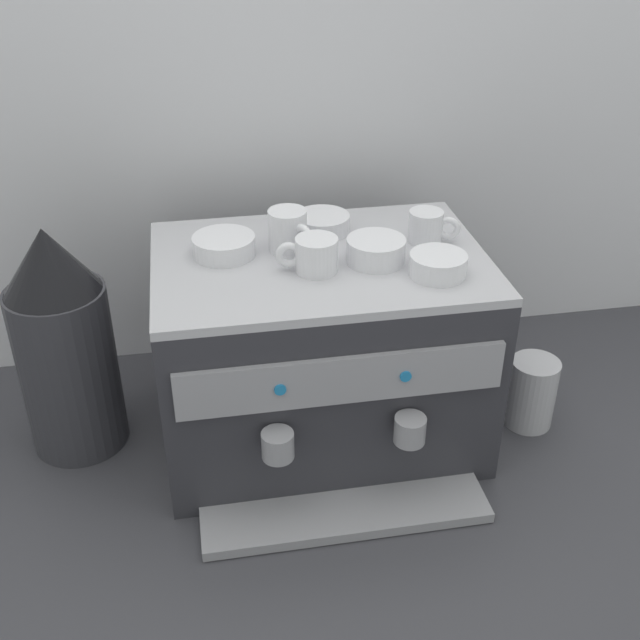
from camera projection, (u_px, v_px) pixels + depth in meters
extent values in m
plane|color=#38383D|center=(320.00, 428.00, 1.63)|extent=(4.00, 4.00, 0.00)
cube|color=silver|center=(289.00, 102.00, 1.64)|extent=(2.80, 0.03, 1.16)
cube|color=#2D2D33|center=(320.00, 352.00, 1.53)|extent=(0.61, 0.42, 0.38)
cube|color=#B7B7BC|center=(320.00, 261.00, 1.43)|extent=(0.61, 0.42, 0.02)
cube|color=#939399|center=(343.00, 380.00, 1.30)|extent=(0.56, 0.01, 0.09)
cylinder|color=#1E7AB7|center=(280.00, 390.00, 1.28)|extent=(0.02, 0.01, 0.02)
cylinder|color=#1E7AB7|center=(406.00, 376.00, 1.32)|extent=(0.02, 0.01, 0.02)
cube|color=#939399|center=(345.00, 513.00, 1.40)|extent=(0.52, 0.12, 0.02)
cylinder|color=#939399|center=(278.00, 445.00, 1.32)|extent=(0.06, 0.06, 0.05)
cylinder|color=#939399|center=(410.00, 430.00, 1.36)|extent=(0.06, 0.06, 0.05)
cylinder|color=white|center=(426.00, 226.00, 1.47)|extent=(0.06, 0.06, 0.06)
torus|color=white|center=(448.00, 228.00, 1.46)|extent=(0.05, 0.03, 0.05)
cylinder|color=white|center=(317.00, 255.00, 1.36)|extent=(0.08, 0.08, 0.06)
torus|color=white|center=(289.00, 255.00, 1.36)|extent=(0.05, 0.02, 0.05)
cylinder|color=white|center=(288.00, 230.00, 1.43)|extent=(0.07, 0.07, 0.08)
torus|color=white|center=(304.00, 239.00, 1.40)|extent=(0.04, 0.06, 0.06)
cylinder|color=white|center=(322.00, 223.00, 1.51)|extent=(0.11, 0.11, 0.03)
cylinder|color=white|center=(322.00, 229.00, 1.52)|extent=(0.06, 0.06, 0.01)
cylinder|color=white|center=(376.00, 250.00, 1.40)|extent=(0.11, 0.11, 0.04)
cylinder|color=white|center=(376.00, 258.00, 1.41)|extent=(0.06, 0.06, 0.01)
cylinder|color=white|center=(224.00, 246.00, 1.42)|extent=(0.12, 0.12, 0.04)
cylinder|color=white|center=(224.00, 252.00, 1.43)|extent=(0.06, 0.06, 0.01)
cylinder|color=white|center=(438.00, 265.00, 1.36)|extent=(0.10, 0.10, 0.04)
cylinder|color=white|center=(437.00, 272.00, 1.36)|extent=(0.06, 0.06, 0.01)
cylinder|color=#333338|center=(69.00, 369.00, 1.51)|extent=(0.19, 0.19, 0.35)
cone|color=black|center=(47.00, 260.00, 1.39)|extent=(0.18, 0.18, 0.12)
cylinder|color=#B7B7BC|center=(531.00, 393.00, 1.61)|extent=(0.10, 0.10, 0.15)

